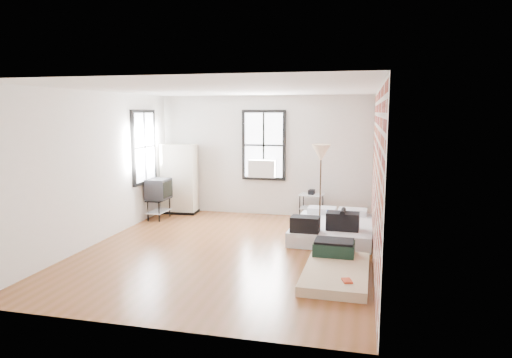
% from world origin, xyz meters
% --- Properties ---
extents(ground, '(6.00, 6.00, 0.00)m').
position_xyz_m(ground, '(0.00, 0.00, 0.00)').
color(ground, brown).
rests_on(ground, ground).
extents(room_shell, '(5.02, 6.02, 2.80)m').
position_xyz_m(room_shell, '(0.23, 0.36, 1.74)').
color(room_shell, silver).
rests_on(room_shell, ground).
extents(mattress_main, '(1.57, 2.09, 0.65)m').
position_xyz_m(mattress_main, '(1.74, 1.36, 0.18)').
color(mattress_main, white).
rests_on(mattress_main, ground).
extents(mattress_bare, '(0.96, 1.78, 0.38)m').
position_xyz_m(mattress_bare, '(1.93, -0.73, 0.11)').
color(mattress_bare, '#CCB393').
rests_on(mattress_bare, ground).
extents(wardrobe, '(0.86, 0.53, 1.66)m').
position_xyz_m(wardrobe, '(-2.00, 2.65, 0.83)').
color(wardrobe, black).
rests_on(wardrobe, ground).
extents(side_table, '(0.56, 0.46, 0.68)m').
position_xyz_m(side_table, '(1.16, 2.72, 0.46)').
color(side_table, black).
rests_on(side_table, ground).
extents(floor_lamp, '(0.38, 0.38, 1.77)m').
position_xyz_m(floor_lamp, '(1.44, 1.85, 1.52)').
color(floor_lamp, black).
rests_on(floor_lamp, ground).
extents(tv_stand, '(0.47, 0.66, 0.92)m').
position_xyz_m(tv_stand, '(-2.21, 1.94, 0.66)').
color(tv_stand, black).
rests_on(tv_stand, ground).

